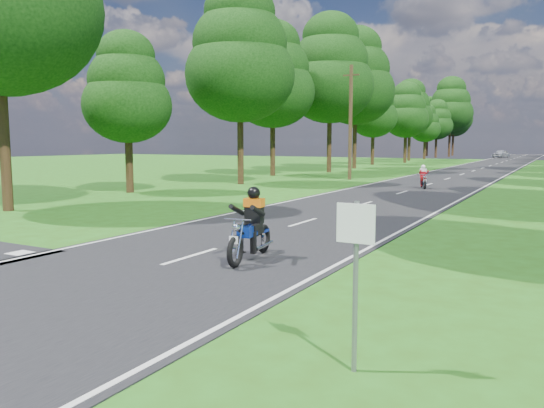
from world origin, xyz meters
The scene contains 9 objects.
ground centered at (0.00, 0.00, 0.00)m, with size 160.00×160.00×0.00m, color #285413.
main_road centered at (0.00, 50.00, 0.01)m, with size 7.00×140.00×0.02m, color black.
road_markings centered at (-0.14, 48.13, 0.02)m, with size 7.40×140.00×0.01m.
treeline centered at (1.43, 60.06, 8.25)m, with size 40.00×115.35×14.78m.
telegraph_pole centered at (-6.00, 28.00, 4.07)m, with size 1.20×0.26×8.00m.
road_sign centered at (5.50, -2.01, 1.34)m, with size 0.45×0.07×2.00m.
rider_near_blue centered at (1.39, 2.39, 0.84)m, with size 0.66×1.97×1.64m, color navy, non-canonical shape.
rider_far_red centered at (0.38, 22.99, 0.69)m, with size 0.54×1.62×1.35m, color #AC100D, non-canonical shape.
distant_car centered at (-2.30, 88.75, 0.71)m, with size 1.62×4.03×1.37m, color #BABDC2.
Camera 1 is at (7.55, -7.63, 2.66)m, focal length 35.00 mm.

